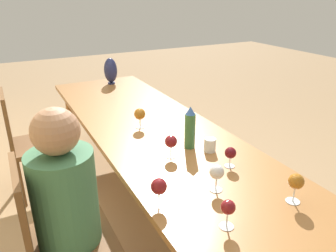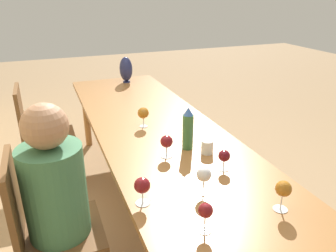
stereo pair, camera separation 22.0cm
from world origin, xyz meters
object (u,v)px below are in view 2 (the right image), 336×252
(wine_glass_6, at_px, (283,189))
(water_bottle, at_px, (188,129))
(wine_glass_0, at_px, (224,156))
(chair_far, at_px, (40,134))
(water_tumbler, at_px, (207,147))
(vase, at_px, (126,69))
(wine_glass_4, at_px, (143,113))
(wine_glass_3, at_px, (205,211))
(chair_near, at_px, (46,228))
(person_near, at_px, (60,202))
(wine_glass_5, at_px, (204,175))
(wine_glass_1, at_px, (167,142))
(wine_glass_2, at_px, (142,186))

(wine_glass_6, bearing_deg, water_bottle, 10.98)
(wine_glass_0, bearing_deg, chair_far, 34.02)
(wine_glass_0, bearing_deg, water_tumbler, -1.87)
(water_tumbler, relative_size, wine_glass_6, 0.57)
(vase, bearing_deg, chair_far, 121.52)
(chair_far, bearing_deg, water_bottle, -141.57)
(wine_glass_4, distance_m, wine_glass_6, 1.23)
(wine_glass_3, distance_m, chair_far, 2.01)
(water_tumbler, distance_m, chair_near, 1.03)
(person_near, bearing_deg, chair_near, 90.00)
(wine_glass_5, height_order, chair_far, chair_far)
(water_tumbler, xyz_separation_m, wine_glass_3, (-0.63, 0.34, 0.05))
(wine_glass_3, height_order, person_near, person_near)
(chair_far, bearing_deg, wine_glass_5, -154.51)
(wine_glass_0, xyz_separation_m, wine_glass_1, (0.26, 0.25, 0.01))
(wine_glass_1, relative_size, chair_far, 0.15)
(water_bottle, height_order, vase, water_bottle)
(wine_glass_1, distance_m, chair_near, 0.82)
(water_bottle, height_order, wine_glass_4, water_bottle)
(chair_near, xyz_separation_m, person_near, (0.00, -0.09, 0.15))
(wine_glass_2, bearing_deg, wine_glass_5, -94.28)
(wine_glass_5, relative_size, chair_near, 0.15)
(wine_glass_4, bearing_deg, wine_glass_5, -178.46)
(wine_glass_4, relative_size, wine_glass_5, 1.04)
(water_tumbler, height_order, wine_glass_5, wine_glass_5)
(vase, relative_size, wine_glass_2, 1.99)
(water_bottle, height_order, wine_glass_5, water_bottle)
(wine_glass_4, relative_size, person_near, 0.12)
(wine_glass_1, xyz_separation_m, person_near, (-0.13, 0.65, -0.18))
(wine_glass_4, bearing_deg, water_bottle, -160.97)
(chair_near, bearing_deg, wine_glass_4, -49.71)
(wine_glass_0, bearing_deg, person_near, 81.30)
(water_bottle, relative_size, wine_glass_0, 2.32)
(wine_glass_0, relative_size, wine_glass_5, 0.84)
(water_bottle, distance_m, wine_glass_4, 0.48)
(water_bottle, height_order, wine_glass_6, water_bottle)
(wine_glass_1, bearing_deg, wine_glass_0, -137.03)
(vase, relative_size, wine_glass_6, 1.84)
(wine_glass_4, height_order, person_near, person_near)
(vase, relative_size, wine_glass_0, 2.31)
(wine_glass_6, height_order, person_near, person_near)
(water_bottle, height_order, chair_far, water_bottle)
(wine_glass_1, relative_size, wine_glass_5, 0.98)
(water_tumbler, xyz_separation_m, wine_glass_6, (-0.63, -0.06, 0.07))
(wine_glass_4, bearing_deg, wine_glass_0, -162.97)
(wine_glass_3, bearing_deg, vase, -6.84)
(vase, xyz_separation_m, chair_far, (-0.58, 0.95, -0.37))
(wine_glass_2, xyz_separation_m, chair_near, (0.28, 0.46, -0.33))
(wine_glass_5, xyz_separation_m, chair_far, (1.62, 0.77, -0.33))
(water_tumbler, height_order, wine_glass_3, wine_glass_3)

